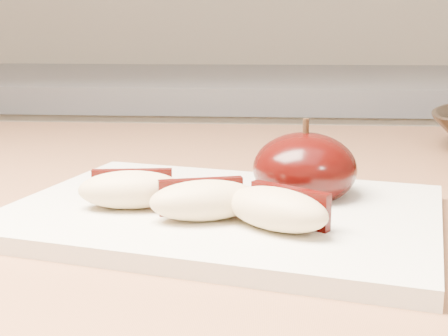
{
  "coord_description": "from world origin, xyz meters",
  "views": [
    {
      "loc": [
        0.09,
        0.0,
        1.02
      ],
      "look_at": [
        0.06,
        0.39,
        0.94
      ],
      "focal_mm": 50.0,
      "sensor_mm": 36.0,
      "label": 1
    }
  ],
  "objects": [
    {
      "name": "back_cabinet",
      "position": [
        0.0,
        1.2,
        0.47
      ],
      "size": [
        2.4,
        0.62,
        0.94
      ],
      "color": "silver",
      "rests_on": "ground"
    },
    {
      "name": "cutting_board",
      "position": [
        0.06,
        0.39,
        0.91
      ],
      "size": [
        0.31,
        0.26,
        0.01
      ],
      "primitive_type": "cube",
      "rotation": [
        0.0,
        0.0,
        -0.25
      ],
      "color": "silver",
      "rests_on": "island_counter"
    },
    {
      "name": "apple_half",
      "position": [
        0.11,
        0.43,
        0.93
      ],
      "size": [
        0.08,
        0.08,
        0.06
      ],
      "rotation": [
        0.0,
        0.0,
        -0.19
      ],
      "color": "black",
      "rests_on": "cutting_board"
    },
    {
      "name": "apple_wedge_a",
      "position": [
        0.0,
        0.39,
        0.92
      ],
      "size": [
        0.07,
        0.04,
        0.02
      ],
      "rotation": [
        0.0,
        0.0,
        0.14
      ],
      "color": "#D9BB89",
      "rests_on": "cutting_board"
    },
    {
      "name": "apple_wedge_b",
      "position": [
        0.05,
        0.36,
        0.92
      ],
      "size": [
        0.07,
        0.05,
        0.02
      ],
      "rotation": [
        0.0,
        0.0,
        0.28
      ],
      "color": "#D9BB89",
      "rests_on": "cutting_board"
    },
    {
      "name": "apple_wedge_c",
      "position": [
        0.09,
        0.35,
        0.92
      ],
      "size": [
        0.07,
        0.07,
        0.02
      ],
      "rotation": [
        0.0,
        0.0,
        -0.62
      ],
      "color": "#D9BB89",
      "rests_on": "cutting_board"
    }
  ]
}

